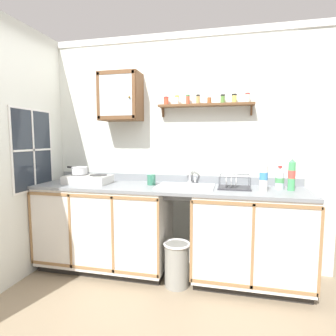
{
  "coord_description": "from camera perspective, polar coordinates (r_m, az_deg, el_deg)",
  "views": [
    {
      "loc": [
        0.65,
        -2.45,
        1.42
      ],
      "look_at": [
        -0.01,
        0.4,
        1.11
      ],
      "focal_mm": 29.58,
      "sensor_mm": 36.0,
      "label": 1
    }
  ],
  "objects": [
    {
      "name": "floor",
      "position": [
        2.91,
        -1.75,
        -23.28
      ],
      "size": [
        5.8,
        5.8,
        0.0
      ],
      "primitive_type": "plane",
      "color": "gray",
      "rests_on": "ground"
    },
    {
      "name": "side_wall_left",
      "position": [
        2.99,
        -30.99,
        2.53
      ],
      "size": [
        0.05,
        3.39,
        2.57
      ],
      "primitive_type": "cube",
      "color": "silver",
      "rests_on": "ground"
    },
    {
      "name": "saucepan",
      "position": [
        3.22,
        -17.81,
        -0.44
      ],
      "size": [
        0.31,
        0.21,
        0.08
      ],
      "color": "silver",
      "rests_on": "hot_plate_stove"
    },
    {
      "name": "back_wall",
      "position": [
        3.14,
        1.06,
        3.68
      ],
      "size": [
        3.4,
        0.07,
        2.57
      ],
      "color": "silver",
      "rests_on": "ground"
    },
    {
      "name": "mug",
      "position": [
        2.92,
        -3.43,
        -2.43
      ],
      "size": [
        0.09,
        0.12,
        0.11
      ],
      "color": "#337259",
      "rests_on": "countertop"
    },
    {
      "name": "trash_bin",
      "position": [
        2.83,
        1.83,
        -19.08
      ],
      "size": [
        0.26,
        0.26,
        0.43
      ],
      "color": "gray",
      "rests_on": "ground"
    },
    {
      "name": "backsplash",
      "position": [
        3.13,
        0.92,
        -2.14
      ],
      "size": [
        2.76,
        0.02,
        0.08
      ],
      "primitive_type": "cube",
      "color": "gray",
      "rests_on": "countertop"
    },
    {
      "name": "bottle_water_clear_1",
      "position": [
        2.87,
        22.02,
        -2.08
      ],
      "size": [
        0.08,
        0.08,
        0.23
      ],
      "color": "silver",
      "rests_on": "countertop"
    },
    {
      "name": "hot_plate_stove",
      "position": [
        3.15,
        -16.12,
        -2.23
      ],
      "size": [
        0.48,
        0.31,
        0.09
      ],
      "color": "silver",
      "rests_on": "countertop"
    },
    {
      "name": "window",
      "position": [
        3.24,
        -26.14,
        3.35
      ],
      "size": [
        0.03,
        0.6,
        0.86
      ],
      "color": "#262D38"
    },
    {
      "name": "bottle_soda_green_2",
      "position": [
        2.84,
        24.14,
        -1.27
      ],
      "size": [
        0.07,
        0.07,
        0.32
      ],
      "color": "#4CB266",
      "rests_on": "countertop"
    },
    {
      "name": "sink",
      "position": [
        2.84,
        3.69,
        -4.28
      ],
      "size": [
        0.58,
        0.44,
        0.39
      ],
      "color": "silver",
      "rests_on": "countertop"
    },
    {
      "name": "wall_cabinet",
      "position": [
        3.18,
        -9.74,
        14.24
      ],
      "size": [
        0.45,
        0.3,
        0.52
      ],
      "color": "brown"
    },
    {
      "name": "lower_cabinet_run",
      "position": [
        3.19,
        -12.76,
        -11.75
      ],
      "size": [
        1.41,
        0.64,
        0.91
      ],
      "color": "black",
      "rests_on": "ground"
    },
    {
      "name": "lower_cabinet_run_right",
      "position": [
        2.9,
        16.59,
        -13.68
      ],
      "size": [
        1.09,
        0.64,
        0.91
      ],
      "color": "black",
      "rests_on": "ground"
    },
    {
      "name": "spice_shelf",
      "position": [
        3.01,
        7.63,
        13.02
      ],
      "size": [
        1.0,
        0.14,
        0.23
      ],
      "color": "brown"
    },
    {
      "name": "dish_rack",
      "position": [
        2.79,
        13.31,
        -3.36
      ],
      "size": [
        0.31,
        0.26,
        0.16
      ],
      "color": "#333338",
      "rests_on": "countertop"
    },
    {
      "name": "countertop",
      "position": [
        2.84,
        -0.4,
        -4.09
      ],
      "size": [
        2.76,
        0.67,
        0.03
      ],
      "primitive_type": "cube",
      "color": "gray",
      "rests_on": "lower_cabinet_run"
    },
    {
      "name": "bottle_opaque_white_0",
      "position": [
        2.69,
        19.1,
        -1.66
      ],
      "size": [
        0.07,
        0.07,
        0.3
      ],
      "color": "white",
      "rests_on": "countertop"
    }
  ]
}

